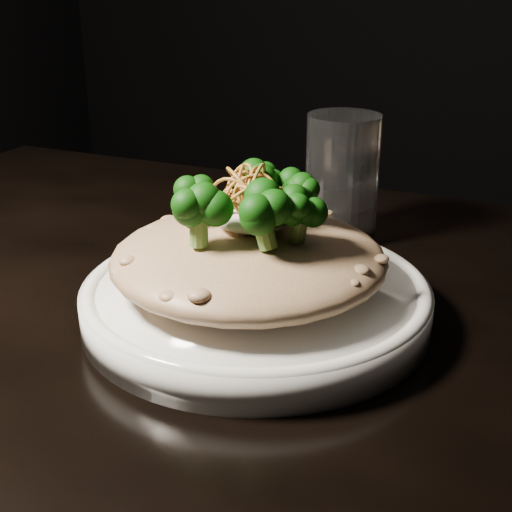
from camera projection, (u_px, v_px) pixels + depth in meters
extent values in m
cube|color=black|center=(223.00, 335.00, 0.61)|extent=(1.10, 0.80, 0.04)
cylinder|color=black|center=(59.00, 387.00, 1.21)|extent=(0.05, 0.05, 0.71)
cylinder|color=white|center=(256.00, 301.00, 0.59)|extent=(0.28, 0.28, 0.03)
ellipsoid|color=brown|center=(249.00, 258.00, 0.57)|extent=(0.22, 0.22, 0.05)
ellipsoid|color=white|center=(253.00, 217.00, 0.56)|extent=(0.06, 0.06, 0.02)
cylinder|color=silver|center=(342.00, 179.00, 0.73)|extent=(0.09, 0.09, 0.13)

